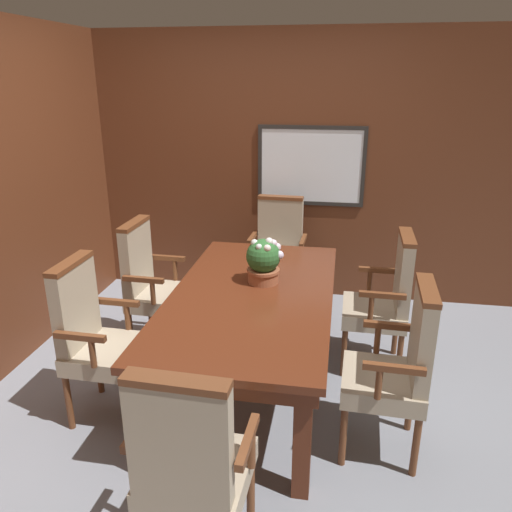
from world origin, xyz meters
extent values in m
plane|color=gray|center=(0.00, 0.00, 0.00)|extent=(14.00, 14.00, 0.00)
cube|color=#5B2D19|center=(0.00, 1.85, 1.23)|extent=(7.20, 0.06, 2.45)
cube|color=white|center=(0.40, 1.81, 1.27)|extent=(0.91, 0.01, 0.66)
cube|color=#282623|center=(0.40, 1.81, 1.61)|extent=(0.98, 0.02, 0.04)
cube|color=#282623|center=(0.40, 1.81, 0.92)|extent=(0.98, 0.02, 0.03)
cube|color=#282623|center=(-0.07, 1.81, 1.27)|extent=(0.04, 0.02, 0.66)
cube|color=#282623|center=(0.87, 1.81, 1.27)|extent=(0.03, 0.02, 0.66)
cube|color=#562614|center=(-0.26, -0.74, 0.34)|extent=(0.09, 0.09, 0.68)
cube|color=#562614|center=(0.57, -0.74, 0.34)|extent=(0.09, 0.09, 0.68)
cube|color=#562614|center=(-0.26, 1.03, 0.34)|extent=(0.09, 0.09, 0.68)
cube|color=#562614|center=(0.57, 1.03, 0.34)|extent=(0.09, 0.09, 0.68)
cube|color=#562614|center=(0.15, 0.14, 0.63)|extent=(0.98, 1.91, 0.09)
cube|color=#562614|center=(0.15, 0.14, 0.70)|extent=(1.04, 1.97, 0.04)
cylinder|color=brown|center=(-0.45, 0.37, 0.19)|extent=(0.04, 0.04, 0.38)
cylinder|color=brown|center=(-0.44, 0.75, 0.19)|extent=(0.04, 0.04, 0.38)
cylinder|color=brown|center=(-0.83, 0.38, 0.19)|extent=(0.04, 0.04, 0.38)
cylinder|color=brown|center=(-0.82, 0.77, 0.19)|extent=(0.04, 0.04, 0.38)
cube|color=tan|center=(-0.64, 0.57, 0.43)|extent=(0.46, 0.45, 0.11)
cube|color=tan|center=(-0.82, 0.57, 0.74)|extent=(0.09, 0.41, 0.51)
cube|color=brown|center=(-0.82, 0.57, 1.02)|extent=(0.10, 0.41, 0.03)
cylinder|color=brown|center=(-0.61, 0.34, 0.58)|extent=(0.04, 0.04, 0.19)
cube|color=brown|center=(-0.68, 0.34, 0.67)|extent=(0.31, 0.04, 0.04)
cylinder|color=brown|center=(-0.60, 0.80, 0.58)|extent=(0.04, 0.04, 0.19)
cube|color=brown|center=(-0.66, 0.80, 0.67)|extent=(0.31, 0.04, 0.04)
cylinder|color=brown|center=(-0.48, -0.47, 0.19)|extent=(0.04, 0.04, 0.38)
cylinder|color=brown|center=(-0.48, -0.09, 0.19)|extent=(0.04, 0.04, 0.38)
cylinder|color=brown|center=(-0.87, -0.47, 0.19)|extent=(0.04, 0.04, 0.38)
cylinder|color=brown|center=(-0.86, -0.08, 0.19)|extent=(0.04, 0.04, 0.38)
cube|color=tan|center=(-0.67, -0.28, 0.43)|extent=(0.45, 0.45, 0.11)
cube|color=tan|center=(-0.85, -0.28, 0.74)|extent=(0.09, 0.41, 0.51)
cube|color=brown|center=(-0.85, -0.28, 1.02)|extent=(0.10, 0.41, 0.03)
cylinder|color=brown|center=(-0.64, -0.51, 0.58)|extent=(0.04, 0.04, 0.19)
cube|color=brown|center=(-0.71, -0.51, 0.67)|extent=(0.31, 0.04, 0.04)
cylinder|color=brown|center=(-0.64, -0.05, 0.58)|extent=(0.04, 0.04, 0.19)
cube|color=brown|center=(-0.70, -0.05, 0.67)|extent=(0.31, 0.04, 0.04)
cylinder|color=brown|center=(0.34, -0.95, 0.19)|extent=(0.04, 0.04, 0.38)
cylinder|color=brown|center=(-0.04, -0.94, 0.19)|extent=(0.04, 0.04, 0.38)
cube|color=tan|center=(0.15, -1.14, 0.43)|extent=(0.46, 0.46, 0.11)
cube|color=tan|center=(0.14, -1.32, 0.74)|extent=(0.41, 0.09, 0.51)
cube|color=brown|center=(0.14, -1.32, 1.02)|extent=(0.41, 0.10, 0.03)
cylinder|color=brown|center=(0.38, -1.11, 0.58)|extent=(0.04, 0.04, 0.19)
cube|color=brown|center=(0.38, -1.18, 0.67)|extent=(0.05, 0.31, 0.04)
cylinder|color=brown|center=(-0.08, -1.10, 0.58)|extent=(0.04, 0.04, 0.19)
cube|color=brown|center=(-0.08, -1.16, 0.67)|extent=(0.05, 0.31, 0.04)
cylinder|color=brown|center=(-0.05, 1.22, 0.19)|extent=(0.04, 0.04, 0.38)
cylinder|color=brown|center=(0.33, 1.21, 0.19)|extent=(0.04, 0.04, 0.38)
cylinder|color=brown|center=(-0.03, 1.60, 0.19)|extent=(0.04, 0.04, 0.38)
cylinder|color=brown|center=(0.35, 1.59, 0.19)|extent=(0.04, 0.04, 0.38)
cube|color=tan|center=(0.15, 1.41, 0.43)|extent=(0.46, 0.46, 0.11)
cube|color=tan|center=(0.16, 1.59, 0.74)|extent=(0.41, 0.09, 0.51)
cube|color=brown|center=(0.16, 1.59, 1.02)|extent=(0.41, 0.10, 0.03)
cylinder|color=brown|center=(-0.08, 1.38, 0.58)|extent=(0.04, 0.04, 0.19)
cube|color=brown|center=(-0.08, 1.45, 0.67)|extent=(0.05, 0.31, 0.04)
cylinder|color=brown|center=(0.38, 1.36, 0.58)|extent=(0.04, 0.04, 0.19)
cube|color=brown|center=(0.38, 1.43, 0.67)|extent=(0.05, 0.31, 0.04)
cylinder|color=brown|center=(0.79, -0.11, 0.19)|extent=(0.04, 0.04, 0.38)
cylinder|color=brown|center=(0.78, -0.49, 0.19)|extent=(0.04, 0.04, 0.38)
cylinder|color=brown|center=(1.17, -0.12, 0.19)|extent=(0.04, 0.04, 0.38)
cylinder|color=brown|center=(1.16, -0.50, 0.19)|extent=(0.04, 0.04, 0.38)
cube|color=tan|center=(0.97, -0.31, 0.43)|extent=(0.46, 0.46, 0.11)
cube|color=tan|center=(1.15, -0.31, 0.74)|extent=(0.10, 0.41, 0.51)
cube|color=brown|center=(1.15, -0.31, 1.02)|extent=(0.10, 0.41, 0.03)
cylinder|color=brown|center=(0.95, -0.08, 0.58)|extent=(0.04, 0.04, 0.19)
cube|color=brown|center=(1.02, -0.08, 0.67)|extent=(0.31, 0.05, 0.04)
cylinder|color=brown|center=(0.93, -0.54, 0.58)|extent=(0.04, 0.04, 0.19)
cube|color=brown|center=(1.00, -0.54, 0.67)|extent=(0.31, 0.05, 0.04)
cylinder|color=brown|center=(0.78, 0.78, 0.19)|extent=(0.04, 0.04, 0.38)
cylinder|color=brown|center=(0.77, 0.40, 0.19)|extent=(0.04, 0.04, 0.38)
cylinder|color=brown|center=(1.16, 0.77, 0.19)|extent=(0.04, 0.04, 0.38)
cylinder|color=brown|center=(1.16, 0.39, 0.19)|extent=(0.04, 0.04, 0.38)
cube|color=tan|center=(0.97, 0.59, 0.43)|extent=(0.45, 0.45, 0.11)
cube|color=tan|center=(1.15, 0.58, 0.74)|extent=(0.09, 0.41, 0.51)
cube|color=brown|center=(1.15, 0.58, 1.02)|extent=(0.10, 0.41, 0.03)
cylinder|color=brown|center=(0.94, 0.82, 0.58)|extent=(0.04, 0.04, 0.19)
cube|color=brown|center=(1.01, 0.82, 0.67)|extent=(0.31, 0.04, 0.04)
cylinder|color=brown|center=(0.93, 0.36, 0.58)|extent=(0.04, 0.04, 0.19)
cube|color=brown|center=(1.00, 0.36, 0.67)|extent=(0.31, 0.04, 0.04)
cylinder|color=#9E5638|center=(0.20, 0.33, 0.77)|extent=(0.21, 0.21, 0.10)
cylinder|color=#9E5638|center=(0.20, 0.33, 0.81)|extent=(0.22, 0.22, 0.02)
sphere|color=#2D602D|center=(0.20, 0.33, 0.91)|extent=(0.23, 0.23, 0.23)
sphere|color=silver|center=(0.14, 0.32, 1.00)|extent=(0.05, 0.05, 0.05)
sphere|color=silver|center=(0.23, 0.26, 0.99)|extent=(0.05, 0.05, 0.05)
sphere|color=silver|center=(0.28, 0.37, 0.97)|extent=(0.05, 0.05, 0.05)
sphere|color=silver|center=(0.26, 0.35, 1.00)|extent=(0.05, 0.05, 0.05)
sphere|color=silver|center=(0.10, 0.39, 0.91)|extent=(0.06, 0.06, 0.06)
sphere|color=silver|center=(0.24, 0.33, 1.01)|extent=(0.06, 0.06, 0.06)
sphere|color=silver|center=(0.31, 0.32, 0.93)|extent=(0.06, 0.06, 0.06)
sphere|color=silver|center=(0.26, 0.37, 0.99)|extent=(0.04, 0.04, 0.04)
sphere|color=silver|center=(0.11, 0.39, 0.94)|extent=(0.04, 0.04, 0.04)
sphere|color=silver|center=(0.18, 0.26, 1.00)|extent=(0.04, 0.04, 0.04)
camera|label=1|loc=(0.69, -2.77, 2.05)|focal=35.00mm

